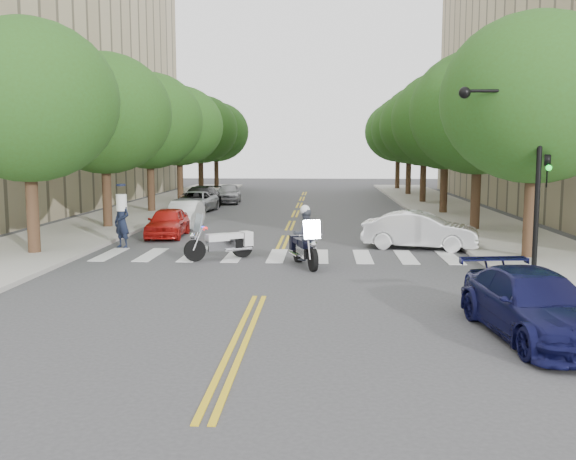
# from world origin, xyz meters

# --- Properties ---
(ground) EXTENTS (140.00, 140.00, 0.00)m
(ground) POSITION_xyz_m (0.00, 0.00, 0.00)
(ground) COLOR #38383A
(ground) RESTS_ON ground
(sidewalk_left) EXTENTS (5.00, 60.00, 0.15)m
(sidewalk_left) POSITION_xyz_m (-9.50, 22.00, 0.07)
(sidewalk_left) COLOR #9E9991
(sidewalk_left) RESTS_ON ground
(sidewalk_right) EXTENTS (5.00, 60.00, 0.15)m
(sidewalk_right) POSITION_xyz_m (9.50, 22.00, 0.07)
(sidewalk_right) COLOR #9E9991
(sidewalk_right) RESTS_ON ground
(tree_l_0) EXTENTS (6.40, 6.40, 8.45)m
(tree_l_0) POSITION_xyz_m (-8.80, 6.00, 5.55)
(tree_l_0) COLOR #382316
(tree_l_0) RESTS_ON ground
(tree_l_1) EXTENTS (6.40, 6.40, 8.45)m
(tree_l_1) POSITION_xyz_m (-8.80, 14.00, 5.55)
(tree_l_1) COLOR #382316
(tree_l_1) RESTS_ON ground
(tree_l_2) EXTENTS (6.40, 6.40, 8.45)m
(tree_l_2) POSITION_xyz_m (-8.80, 22.00, 5.55)
(tree_l_2) COLOR #382316
(tree_l_2) RESTS_ON ground
(tree_l_3) EXTENTS (6.40, 6.40, 8.45)m
(tree_l_3) POSITION_xyz_m (-8.80, 30.00, 5.55)
(tree_l_3) COLOR #382316
(tree_l_3) RESTS_ON ground
(tree_l_4) EXTENTS (6.40, 6.40, 8.45)m
(tree_l_4) POSITION_xyz_m (-8.80, 38.00, 5.55)
(tree_l_4) COLOR #382316
(tree_l_4) RESTS_ON ground
(tree_l_5) EXTENTS (6.40, 6.40, 8.45)m
(tree_l_5) POSITION_xyz_m (-8.80, 46.00, 5.55)
(tree_l_5) COLOR #382316
(tree_l_5) RESTS_ON ground
(tree_r_0) EXTENTS (6.40, 6.40, 8.45)m
(tree_r_0) POSITION_xyz_m (8.80, 6.00, 5.55)
(tree_r_0) COLOR #382316
(tree_r_0) RESTS_ON ground
(tree_r_1) EXTENTS (6.40, 6.40, 8.45)m
(tree_r_1) POSITION_xyz_m (8.80, 14.00, 5.55)
(tree_r_1) COLOR #382316
(tree_r_1) RESTS_ON ground
(tree_r_2) EXTENTS (6.40, 6.40, 8.45)m
(tree_r_2) POSITION_xyz_m (8.80, 22.00, 5.55)
(tree_r_2) COLOR #382316
(tree_r_2) RESTS_ON ground
(tree_r_3) EXTENTS (6.40, 6.40, 8.45)m
(tree_r_3) POSITION_xyz_m (8.80, 30.00, 5.55)
(tree_r_3) COLOR #382316
(tree_r_3) RESTS_ON ground
(tree_r_4) EXTENTS (6.40, 6.40, 8.45)m
(tree_r_4) POSITION_xyz_m (8.80, 38.00, 5.55)
(tree_r_4) COLOR #382316
(tree_r_4) RESTS_ON ground
(tree_r_5) EXTENTS (6.40, 6.40, 8.45)m
(tree_r_5) POSITION_xyz_m (8.80, 46.00, 5.55)
(tree_r_5) COLOR #382316
(tree_r_5) RESTS_ON ground
(traffic_signal_pole) EXTENTS (2.82, 0.42, 6.00)m
(traffic_signal_pole) POSITION_xyz_m (7.72, 3.50, 3.72)
(traffic_signal_pole) COLOR black
(traffic_signal_pole) RESTS_ON ground
(motorcycle_police) EXTENTS (1.10, 2.44, 2.04)m
(motorcycle_police) POSITION_xyz_m (1.05, 4.56, 0.91)
(motorcycle_police) COLOR black
(motorcycle_police) RESTS_ON ground
(motorcycle_parked) EXTENTS (2.31, 1.59, 1.65)m
(motorcycle_parked) POSITION_xyz_m (-1.81, 5.82, 0.57)
(motorcycle_parked) COLOR black
(motorcycle_parked) RESTS_ON ground
(officer_standing) EXTENTS (0.88, 0.79, 2.03)m
(officer_standing) POSITION_xyz_m (-6.23, 8.16, 1.01)
(officer_standing) COLOR black
(officer_standing) RESTS_ON ground
(convertible) EXTENTS (4.66, 2.62, 1.46)m
(convertible) POSITION_xyz_m (5.44, 8.50, 0.73)
(convertible) COLOR white
(convertible) RESTS_ON ground
(sedan_blue) EXTENTS (2.50, 4.90, 1.36)m
(sedan_blue) POSITION_xyz_m (6.00, -3.37, 0.68)
(sedan_blue) COLOR #0D0F3A
(sedan_blue) RESTS_ON ground
(parked_car_a) EXTENTS (1.69, 3.89, 1.31)m
(parked_car_a) POSITION_xyz_m (-5.20, 11.36, 0.65)
(parked_car_a) COLOR red
(parked_car_a) RESTS_ON ground
(parked_car_b) EXTENTS (1.43, 3.98, 1.31)m
(parked_car_b) POSITION_xyz_m (-5.20, 14.77, 0.65)
(parked_car_b) COLOR silver
(parked_car_b) RESTS_ON ground
(parked_car_c) EXTENTS (2.54, 4.79, 1.28)m
(parked_car_c) POSITION_xyz_m (-6.30, 22.71, 0.64)
(parked_car_c) COLOR #A7A8AE
(parked_car_c) RESTS_ON ground
(parked_car_d) EXTENTS (2.39, 5.19, 1.47)m
(parked_car_d) POSITION_xyz_m (-6.30, 24.50, 0.73)
(parked_car_d) COLOR black
(parked_car_d) RESTS_ON ground
(parked_car_e) EXTENTS (1.95, 4.29, 1.43)m
(parked_car_e) POSITION_xyz_m (-5.20, 29.50, 0.71)
(parked_car_e) COLOR #98989D
(parked_car_e) RESTS_ON ground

